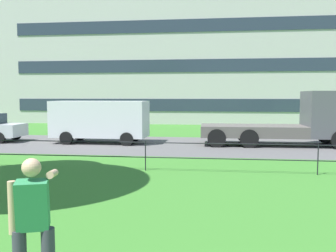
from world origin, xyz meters
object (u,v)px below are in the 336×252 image
at_px(person_thrower, 33,227).
at_px(panel_van_left, 100,119).
at_px(apartment_building_background, 194,36).
at_px(flatbed_truck_far_left, 296,122).

relative_size(person_thrower, panel_van_left, 0.35).
height_order(person_thrower, apartment_building_background, apartment_building_background).
xyz_separation_m(person_thrower, flatbed_truck_far_left, (6.24, 15.05, 0.25)).
height_order(flatbed_truck_far_left, apartment_building_background, apartment_building_background).
distance_m(panel_van_left, flatbed_truck_far_left, 10.14).
distance_m(flatbed_truck_far_left, apartment_building_background, 22.35).
height_order(person_thrower, panel_van_left, panel_van_left).
bearing_deg(panel_van_left, person_thrower, -75.28).
bearing_deg(panel_van_left, flatbed_truck_far_left, 1.00).
bearing_deg(apartment_building_background, panel_van_left, -100.73).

